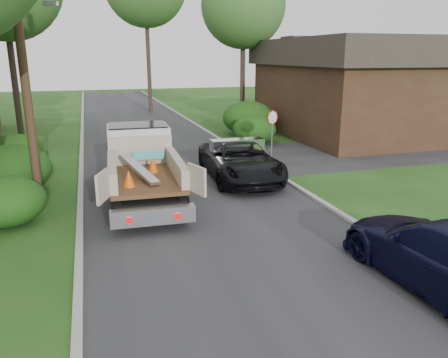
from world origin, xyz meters
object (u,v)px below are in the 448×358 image
tree_right_far (243,6)px  black_pickup (240,160)px  stop_sign (272,124)px  navy_suv (448,255)px  house_right (353,86)px  utility_pole (22,53)px  flatbed_truck (141,159)px

tree_right_far → black_pickup: 16.89m
stop_sign → navy_suv: size_ratio=0.44×
navy_suv → tree_right_far: bearing=-100.3°
stop_sign → house_right: house_right is taller
utility_pole → house_right: utility_pole is taller
tree_right_far → house_right: bearing=-47.5°
utility_pole → black_pickup: bearing=6.2°
stop_sign → flatbed_truck: flatbed_truck is taller
navy_suv → utility_pole: bearing=-46.1°
flatbed_truck → navy_suv: bearing=-55.6°
house_right → navy_suv: house_right is taller
house_right → tree_right_far: size_ratio=1.13×
house_right → navy_suv: bearing=-116.9°
stop_sign → utility_pole: utility_pole is taller
utility_pole → stop_sign: bearing=20.6°
house_right → stop_sign: bearing=-147.3°
navy_suv → black_pickup: bearing=-83.6°
house_right → navy_suv: 20.47m
utility_pole → black_pickup: size_ratio=1.72×
utility_pole → flatbed_truck: size_ratio=1.50×
black_pickup → navy_suv: (1.40, -9.98, 0.01)m
utility_pole → house_right: (18.48, 9.02, -2.01)m
stop_sign → utility_pole: size_ratio=0.25×
tree_right_far → flatbed_truck: bearing=-121.8°
house_right → flatbed_truck: house_right is taller
flatbed_truck → house_right: bearing=34.0°
stop_sign → black_pickup: size_ratio=0.43×
stop_sign → flatbed_truck: 8.13m
stop_sign → tree_right_far: tree_right_far is taller
utility_pole → tree_right_far: bearing=49.2°
stop_sign → tree_right_far: (2.30, 11.00, 6.70)m
flatbed_truck → black_pickup: (4.23, 0.91, -0.54)m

